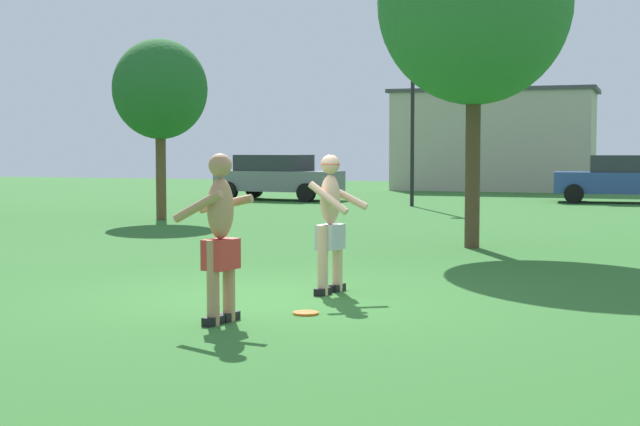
{
  "coord_description": "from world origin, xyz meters",
  "views": [
    {
      "loc": [
        4.28,
        -10.4,
        1.79
      ],
      "look_at": [
        0.35,
        0.83,
        0.98
      ],
      "focal_mm": 52.96,
      "sensor_mm": 36.0,
      "label": 1
    }
  ],
  "objects_px": {
    "player_with_cap": "(331,217)",
    "player_in_red": "(220,233)",
    "car_gray_mid_lot": "(278,176)",
    "tree_left_field": "(160,90)",
    "frisbee": "(306,313)",
    "car_blue_near_post": "(623,178)",
    "lamp_post": "(413,103)",
    "tree_right_field": "(474,3)"
  },
  "relations": [
    {
      "from": "lamp_post",
      "to": "player_with_cap",
      "type": "bearing_deg",
      "value": -79.5
    },
    {
      "from": "car_gray_mid_lot",
      "to": "tree_right_field",
      "type": "height_order",
      "value": "tree_right_field"
    },
    {
      "from": "player_in_red",
      "to": "car_blue_near_post",
      "type": "height_order",
      "value": "player_in_red"
    },
    {
      "from": "player_with_cap",
      "to": "car_blue_near_post",
      "type": "distance_m",
      "value": 21.98
    },
    {
      "from": "lamp_post",
      "to": "tree_left_field",
      "type": "distance_m",
      "value": 8.86
    },
    {
      "from": "player_in_red",
      "to": "car_gray_mid_lot",
      "type": "relative_size",
      "value": 0.39
    },
    {
      "from": "car_blue_near_post",
      "to": "tree_right_field",
      "type": "relative_size",
      "value": 0.71
    },
    {
      "from": "car_blue_near_post",
      "to": "tree_left_field",
      "type": "bearing_deg",
      "value": -132.76
    },
    {
      "from": "tree_left_field",
      "to": "frisbee",
      "type": "bearing_deg",
      "value": -54.95
    },
    {
      "from": "lamp_post",
      "to": "frisbee",
      "type": "bearing_deg",
      "value": -79.67
    },
    {
      "from": "lamp_post",
      "to": "tree_right_field",
      "type": "distance_m",
      "value": 12.4
    },
    {
      "from": "car_blue_near_post",
      "to": "tree_left_field",
      "type": "relative_size",
      "value": 0.97
    },
    {
      "from": "lamp_post",
      "to": "car_gray_mid_lot",
      "type": "bearing_deg",
      "value": 159.04
    },
    {
      "from": "player_with_cap",
      "to": "car_gray_mid_lot",
      "type": "relative_size",
      "value": 0.39
    },
    {
      "from": "player_in_red",
      "to": "frisbee",
      "type": "xyz_separation_m",
      "value": [
        0.65,
        0.77,
        -0.92
      ]
    },
    {
      "from": "player_in_red",
      "to": "car_blue_near_post",
      "type": "bearing_deg",
      "value": 82.17
    },
    {
      "from": "lamp_post",
      "to": "tree_right_field",
      "type": "relative_size",
      "value": 0.83
    },
    {
      "from": "player_with_cap",
      "to": "car_blue_near_post",
      "type": "xyz_separation_m",
      "value": [
        2.88,
        21.79,
        -0.13
      ]
    },
    {
      "from": "car_gray_mid_lot",
      "to": "lamp_post",
      "type": "distance_m",
      "value": 6.19
    },
    {
      "from": "player_with_cap",
      "to": "frisbee",
      "type": "distance_m",
      "value": 1.79
    },
    {
      "from": "lamp_post",
      "to": "tree_right_field",
      "type": "height_order",
      "value": "tree_right_field"
    },
    {
      "from": "lamp_post",
      "to": "player_in_red",
      "type": "bearing_deg",
      "value": -81.89
    },
    {
      "from": "player_in_red",
      "to": "car_gray_mid_lot",
      "type": "height_order",
      "value": "player_in_red"
    },
    {
      "from": "frisbee",
      "to": "car_blue_near_post",
      "type": "relative_size",
      "value": 0.06
    },
    {
      "from": "player_in_red",
      "to": "lamp_post",
      "type": "relative_size",
      "value": 0.34
    },
    {
      "from": "frisbee",
      "to": "lamp_post",
      "type": "bearing_deg",
      "value": 100.33
    },
    {
      "from": "player_with_cap",
      "to": "player_in_red",
      "type": "bearing_deg",
      "value": -100.7
    },
    {
      "from": "car_gray_mid_lot",
      "to": "tree_left_field",
      "type": "bearing_deg",
      "value": -85.99
    },
    {
      "from": "frisbee",
      "to": "car_gray_mid_lot",
      "type": "bearing_deg",
      "value": 112.6
    },
    {
      "from": "lamp_post",
      "to": "tree_left_field",
      "type": "height_order",
      "value": "lamp_post"
    },
    {
      "from": "player_with_cap",
      "to": "tree_left_field",
      "type": "bearing_deg",
      "value": 128.1
    },
    {
      "from": "frisbee",
      "to": "car_gray_mid_lot",
      "type": "height_order",
      "value": "car_gray_mid_lot"
    },
    {
      "from": "player_in_red",
      "to": "car_blue_near_post",
      "type": "xyz_separation_m",
      "value": [
        3.31,
        24.07,
        -0.1
      ]
    },
    {
      "from": "car_gray_mid_lot",
      "to": "tree_left_field",
      "type": "relative_size",
      "value": 0.98
    },
    {
      "from": "player_in_red",
      "to": "frisbee",
      "type": "distance_m",
      "value": 1.36
    },
    {
      "from": "player_with_cap",
      "to": "car_blue_near_post",
      "type": "height_order",
      "value": "player_with_cap"
    },
    {
      "from": "car_gray_mid_lot",
      "to": "frisbee",
      "type": "bearing_deg",
      "value": -67.4
    },
    {
      "from": "player_with_cap",
      "to": "car_gray_mid_lot",
      "type": "xyz_separation_m",
      "value": [
        -8.6,
        19.68,
        -0.13
      ]
    },
    {
      "from": "tree_left_field",
      "to": "tree_right_field",
      "type": "distance_m",
      "value": 9.64
    },
    {
      "from": "car_blue_near_post",
      "to": "car_gray_mid_lot",
      "type": "xyz_separation_m",
      "value": [
        -11.48,
        -2.11,
        0.0
      ]
    },
    {
      "from": "car_blue_near_post",
      "to": "car_gray_mid_lot",
      "type": "height_order",
      "value": "same"
    },
    {
      "from": "player_in_red",
      "to": "tree_right_field",
      "type": "height_order",
      "value": "tree_right_field"
    }
  ]
}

